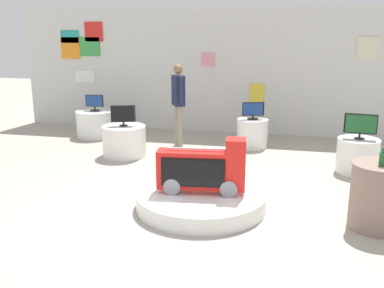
# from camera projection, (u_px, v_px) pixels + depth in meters

# --- Properties ---
(ground_plane) EXTENTS (30.00, 30.00, 0.00)m
(ground_plane) POSITION_uv_depth(u_px,v_px,m) (187.00, 212.00, 6.07)
(ground_plane) COLOR #A8A091
(back_wall_display) EXTENTS (10.89, 0.13, 2.95)m
(back_wall_display) POSITION_uv_depth(u_px,v_px,m) (234.00, 72.00, 10.46)
(back_wall_display) COLOR silver
(back_wall_display) RESTS_ON ground
(main_display_pedestal) EXTENTS (1.82, 1.82, 0.23)m
(main_display_pedestal) POSITION_uv_depth(u_px,v_px,m) (201.00, 200.00, 6.18)
(main_display_pedestal) COLOR white
(main_display_pedestal) RESTS_ON ground
(novelty_firetruck_tv) EXTENTS (1.24, 0.45, 0.78)m
(novelty_firetruck_tv) POSITION_uv_depth(u_px,v_px,m) (203.00, 171.00, 6.06)
(novelty_firetruck_tv) COLOR gray
(novelty_firetruck_tv) RESTS_ON main_display_pedestal
(display_pedestal_left_rear) EXTENTS (0.89, 0.89, 0.61)m
(display_pedestal_left_rear) POSITION_uv_depth(u_px,v_px,m) (96.00, 124.00, 10.35)
(display_pedestal_left_rear) COLOR white
(display_pedestal_left_rear) RESTS_ON ground
(tv_on_left_rear) EXTENTS (0.42, 0.23, 0.38)m
(tv_on_left_rear) POSITION_uv_depth(u_px,v_px,m) (94.00, 102.00, 10.22)
(tv_on_left_rear) COLOR black
(tv_on_left_rear) RESTS_ON display_pedestal_left_rear
(display_pedestal_center_rear) EXTENTS (0.72, 0.72, 0.61)m
(display_pedestal_center_rear) POSITION_uv_depth(u_px,v_px,m) (357.00, 156.00, 7.69)
(display_pedestal_center_rear) COLOR white
(display_pedestal_center_rear) RESTS_ON ground
(tv_on_center_rear) EXTENTS (0.55, 0.18, 0.44)m
(tv_on_center_rear) POSITION_uv_depth(u_px,v_px,m) (361.00, 125.00, 7.55)
(tv_on_center_rear) COLOR black
(tv_on_center_rear) RESTS_ON display_pedestal_center_rear
(display_pedestal_right_rear) EXTENTS (0.86, 0.86, 0.61)m
(display_pedestal_right_rear) POSITION_uv_depth(u_px,v_px,m) (124.00, 141.00, 8.73)
(display_pedestal_right_rear) COLOR white
(display_pedestal_right_rear) RESTS_ON ground
(tv_on_right_rear) EXTENTS (0.47, 0.19, 0.41)m
(tv_on_right_rear) POSITION_uv_depth(u_px,v_px,m) (123.00, 115.00, 8.59)
(tv_on_right_rear) COLOR black
(tv_on_right_rear) RESTS_ON display_pedestal_right_rear
(display_pedestal_far_right) EXTENTS (0.66, 0.66, 0.61)m
(display_pedestal_far_right) POSITION_uv_depth(u_px,v_px,m) (252.00, 133.00, 9.38)
(display_pedestal_far_right) COLOR white
(display_pedestal_far_right) RESTS_ON ground
(tv_on_far_right) EXTENTS (0.45, 0.23, 0.36)m
(tv_on_far_right) POSITION_uv_depth(u_px,v_px,m) (253.00, 111.00, 9.26)
(tv_on_far_right) COLOR black
(tv_on_far_right) RESTS_ON display_pedestal_far_right
(side_table_round) EXTENTS (0.71, 0.71, 0.85)m
(side_table_round) POSITION_uv_depth(u_px,v_px,m) (378.00, 196.00, 5.49)
(side_table_round) COLOR gray
(side_table_round) RESTS_ON ground
(bottle_on_side_table) EXTENTS (0.08, 0.08, 0.23)m
(bottle_on_side_table) POSITION_uv_depth(u_px,v_px,m) (382.00, 159.00, 5.28)
(bottle_on_side_table) COLOR #195926
(bottle_on_side_table) RESTS_ON side_table_round
(shopper_browsing_near_truck) EXTENTS (0.36, 0.50, 1.76)m
(shopper_browsing_near_truck) POSITION_uv_depth(u_px,v_px,m) (178.00, 99.00, 9.24)
(shopper_browsing_near_truck) COLOR gray
(shopper_browsing_near_truck) RESTS_ON ground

